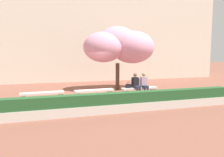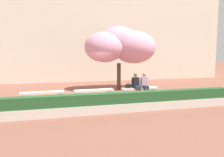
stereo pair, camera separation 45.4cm
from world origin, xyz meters
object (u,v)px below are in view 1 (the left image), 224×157
Objects in this scene: stone_bench_west_end at (42,95)px; person_seated_right at (144,83)px; person_seated_left at (136,83)px; cherry_tree_main at (120,46)px; stone_bench_center at (140,90)px; handbag at (128,86)px; stone_bench_near_west at (94,92)px.

stone_bench_west_end is 1.68× the size of person_seated_right.
cherry_tree_main is at bearing 93.90° from person_seated_left.
person_seated_right reaches higher than stone_bench_center.
handbag is at bearing -97.37° from cherry_tree_main.
stone_bench_near_west is 1.99m from handbag.
person_seated_left reaches higher than stone_bench_center.
cherry_tree_main is (-0.16, 2.34, 2.23)m from person_seated_left.
person_seated_right is 3.81× the size of handbag.
stone_bench_west_end is at bearing 180.00° from stone_bench_center.
person_seated_right is at bearing -11.31° from stone_bench_center.
handbag reaches higher than stone_bench_near_west.
cherry_tree_main reaches higher than stone_bench_west_end.
person_seated_right reaches higher than stone_bench_near_west.
person_seated_left is 3.23m from cherry_tree_main.
cherry_tree_main is at bearing 45.21° from stone_bench_near_west.
stone_bench_west_end is at bearing 180.00° from stone_bench_near_west.
person_seated_left reaches higher than handbag.
stone_bench_center is 1.68× the size of person_seated_left.
person_seated_right is at bearing -0.54° from stone_bench_west_end.
stone_bench_near_west is at bearing 180.00° from stone_bench_center.
stone_bench_near_west is 2.69m from stone_bench_center.
person_seated_right is at bearing -73.64° from cherry_tree_main.
person_seated_left is 0.53m from person_seated_right.
stone_bench_near_west is 2.98m from person_seated_right.
stone_bench_near_west is at bearing 178.75° from person_seated_left.
stone_bench_west_end is 1.00× the size of stone_bench_near_west.
stone_bench_west_end is at bearing 179.41° from person_seated_left.
cherry_tree_main reaches higher than stone_bench_center.
person_seated_left reaches higher than stone_bench_near_west.
stone_bench_center is at bearing 2.43° from handbag.
handbag reaches higher than stone_bench_center.
person_seated_left reaches higher than stone_bench_west_end.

